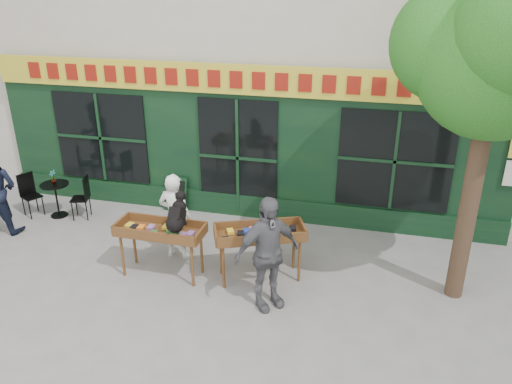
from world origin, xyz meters
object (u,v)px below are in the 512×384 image
at_px(man_right, 267,254).
at_px(bistro_table, 56,193).
at_px(dog, 177,212).
at_px(woman, 175,216).
at_px(book_cart_right, 260,236).
at_px(book_cart_center, 160,233).

height_order(man_right, bistro_table, man_right).
bearing_deg(dog, woman, 117.12).
relative_size(woman, book_cart_right, 1.02).
xyz_separation_m(woman, bistro_table, (-3.22, 0.97, -0.29)).
xyz_separation_m(book_cart_center, book_cart_right, (1.68, 0.31, 0.00)).
relative_size(book_cart_center, man_right, 0.80).
xyz_separation_m(book_cart_center, bistro_table, (-3.22, 1.62, -0.28)).
xyz_separation_m(man_right, bistro_table, (-5.20, 2.06, -0.40)).
relative_size(dog, bistro_table, 0.79).
height_order(woman, book_cart_right, woman).
bearing_deg(dog, book_cart_center, 172.43).
bearing_deg(woman, book_cart_center, 90.56).
distance_m(dog, book_cart_right, 1.46).
xyz_separation_m(book_cart_center, man_right, (1.98, -0.44, 0.12)).
height_order(book_cart_center, woman, woman).
relative_size(book_cart_right, bistro_table, 2.14).
xyz_separation_m(book_cart_center, dog, (0.35, -0.05, 0.47)).
height_order(book_cart_right, man_right, man_right).
height_order(book_cart_center, dog, dog).
bearing_deg(bistro_table, book_cart_center, -26.73).
height_order(dog, woman, woman).
bearing_deg(man_right, dog, 123.84).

